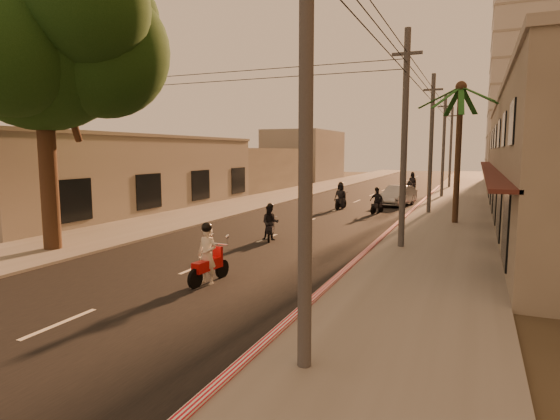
{
  "coord_description": "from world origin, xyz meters",
  "views": [
    {
      "loc": [
        9.01,
        -11.84,
        4.1
      ],
      "look_at": [
        1.2,
        6.71,
        1.57
      ],
      "focal_mm": 30.0,
      "sensor_mm": 36.0,
      "label": 1
    }
  ],
  "objects_px": {
    "scooter_red": "(208,257)",
    "scooter_far_c": "(412,182)",
    "palm_tree": "(461,95)",
    "broadleaf_tree": "(51,39)",
    "scooter_mid_b": "(377,201)",
    "scooter_far_b": "(409,191)",
    "parked_car": "(398,196)",
    "scooter_mid_a": "(270,223)",
    "scooter_far_a": "(341,197)"
  },
  "relations": [
    {
      "from": "scooter_far_a",
      "to": "scooter_mid_a",
      "type": "bearing_deg",
      "value": -83.33
    },
    {
      "from": "scooter_far_c",
      "to": "broadleaf_tree",
      "type": "bearing_deg",
      "value": -93.27
    },
    {
      "from": "scooter_mid_a",
      "to": "scooter_far_b",
      "type": "bearing_deg",
      "value": 62.25
    },
    {
      "from": "scooter_mid_a",
      "to": "scooter_far_c",
      "type": "bearing_deg",
      "value": 67.19
    },
    {
      "from": "scooter_far_b",
      "to": "broadleaf_tree",
      "type": "bearing_deg",
      "value": -97.38
    },
    {
      "from": "scooter_mid_b",
      "to": "scooter_far_c",
      "type": "bearing_deg",
      "value": 105.07
    },
    {
      "from": "scooter_red",
      "to": "scooter_mid_b",
      "type": "relative_size",
      "value": 1.12
    },
    {
      "from": "palm_tree",
      "to": "scooter_red",
      "type": "distance_m",
      "value": 18.08
    },
    {
      "from": "palm_tree",
      "to": "scooter_far_a",
      "type": "relative_size",
      "value": 4.14
    },
    {
      "from": "palm_tree",
      "to": "scooter_mid_b",
      "type": "xyz_separation_m",
      "value": [
        -5.01,
        3.02,
        -6.35
      ]
    },
    {
      "from": "scooter_mid_b",
      "to": "broadleaf_tree",
      "type": "bearing_deg",
      "value": -105.27
    },
    {
      "from": "scooter_far_a",
      "to": "scooter_far_c",
      "type": "height_order",
      "value": "scooter_far_a"
    },
    {
      "from": "broadleaf_tree",
      "to": "scooter_red",
      "type": "distance_m",
      "value": 11.22
    },
    {
      "from": "palm_tree",
      "to": "scooter_far_c",
      "type": "bearing_deg",
      "value": 102.66
    },
    {
      "from": "palm_tree",
      "to": "scooter_far_b",
      "type": "height_order",
      "value": "palm_tree"
    },
    {
      "from": "broadleaf_tree",
      "to": "palm_tree",
      "type": "bearing_deg",
      "value": 43.48
    },
    {
      "from": "palm_tree",
      "to": "scooter_red",
      "type": "bearing_deg",
      "value": -112.79
    },
    {
      "from": "palm_tree",
      "to": "scooter_red",
      "type": "xyz_separation_m",
      "value": [
        -6.57,
        -15.63,
        -6.3
      ]
    },
    {
      "from": "scooter_mid_b",
      "to": "scooter_mid_a",
      "type": "bearing_deg",
      "value": -88.89
    },
    {
      "from": "scooter_red",
      "to": "scooter_far_c",
      "type": "relative_size",
      "value": 1.01
    },
    {
      "from": "scooter_red",
      "to": "scooter_mid_b",
      "type": "xyz_separation_m",
      "value": [
        1.56,
        18.65,
        -0.05
      ]
    },
    {
      "from": "scooter_far_b",
      "to": "parked_car",
      "type": "xyz_separation_m",
      "value": [
        -0.24,
        -4.65,
        0.0
      ]
    },
    {
      "from": "broadleaf_tree",
      "to": "scooter_mid_a",
      "type": "xyz_separation_m",
      "value": [
        6.93,
        5.52,
        -7.68
      ]
    },
    {
      "from": "palm_tree",
      "to": "scooter_far_a",
      "type": "distance_m",
      "value": 11.02
    },
    {
      "from": "broadleaf_tree",
      "to": "parked_car",
      "type": "relative_size",
      "value": 2.52
    },
    {
      "from": "parked_car",
      "to": "palm_tree",
      "type": "bearing_deg",
      "value": -50.83
    },
    {
      "from": "scooter_far_a",
      "to": "parked_car",
      "type": "xyz_separation_m",
      "value": [
        3.44,
        3.71,
        -0.12
      ]
    },
    {
      "from": "scooter_red",
      "to": "palm_tree",
      "type": "bearing_deg",
      "value": 73.38
    },
    {
      "from": "scooter_mid_b",
      "to": "scooter_far_c",
      "type": "distance_m",
      "value": 20.35
    },
    {
      "from": "broadleaf_tree",
      "to": "scooter_mid_b",
      "type": "bearing_deg",
      "value": 60.35
    },
    {
      "from": "scooter_mid_b",
      "to": "parked_car",
      "type": "bearing_deg",
      "value": 98.14
    },
    {
      "from": "broadleaf_tree",
      "to": "scooter_far_a",
      "type": "distance_m",
      "value": 20.95
    },
    {
      "from": "broadleaf_tree",
      "to": "scooter_mid_b",
      "type": "height_order",
      "value": "broadleaf_tree"
    },
    {
      "from": "broadleaf_tree",
      "to": "palm_tree",
      "type": "relative_size",
      "value": 1.48
    },
    {
      "from": "scooter_far_c",
      "to": "parked_car",
      "type": "bearing_deg",
      "value": -76.11
    },
    {
      "from": "broadleaf_tree",
      "to": "scooter_far_b",
      "type": "distance_m",
      "value": 29.67
    },
    {
      "from": "scooter_mid_b",
      "to": "parked_car",
      "type": "distance_m",
      "value": 5.19
    },
    {
      "from": "scooter_far_b",
      "to": "scooter_far_c",
      "type": "height_order",
      "value": "scooter_far_c"
    },
    {
      "from": "scooter_red",
      "to": "scooter_mid_a",
      "type": "distance_m",
      "value": 7.37
    },
    {
      "from": "palm_tree",
      "to": "scooter_far_b",
      "type": "distance_m",
      "value": 14.94
    },
    {
      "from": "scooter_red",
      "to": "scooter_far_a",
      "type": "distance_m",
      "value": 20.14
    },
    {
      "from": "broadleaf_tree",
      "to": "palm_tree",
      "type": "distance_m",
      "value": 20.18
    },
    {
      "from": "palm_tree",
      "to": "scooter_mid_a",
      "type": "xyz_separation_m",
      "value": [
        -7.68,
        -8.34,
        -6.35
      ]
    },
    {
      "from": "scooter_far_c",
      "to": "scooter_mid_a",
      "type": "bearing_deg",
      "value": -83.54
    },
    {
      "from": "scooter_red",
      "to": "scooter_far_a",
      "type": "bearing_deg",
      "value": 99.9
    },
    {
      "from": "scooter_mid_b",
      "to": "scooter_far_a",
      "type": "distance_m",
      "value": 3.22
    },
    {
      "from": "scooter_mid_b",
      "to": "scooter_far_c",
      "type": "height_order",
      "value": "scooter_far_c"
    },
    {
      "from": "broadleaf_tree",
      "to": "scooter_red",
      "type": "relative_size",
      "value": 6.13
    },
    {
      "from": "palm_tree",
      "to": "scooter_far_c",
      "type": "relative_size",
      "value": 4.19
    },
    {
      "from": "scooter_mid_b",
      "to": "parked_car",
      "type": "height_order",
      "value": "scooter_mid_b"
    }
  ]
}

